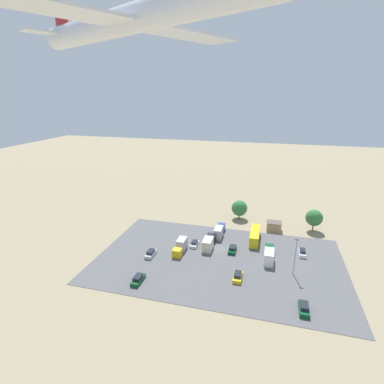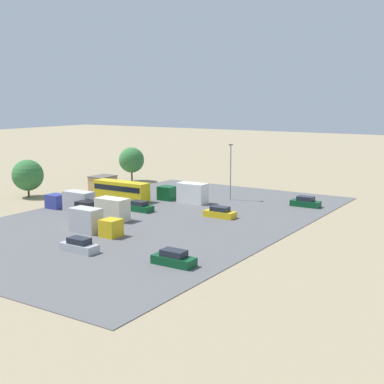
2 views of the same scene
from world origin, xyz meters
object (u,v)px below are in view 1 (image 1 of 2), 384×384
at_px(parked_car_1, 195,244).
at_px(parked_car_5, 304,308).
at_px(parked_car_0, 138,279).
at_px(parked_truck_2, 269,255).
at_px(parked_car_3, 151,253).
at_px(parked_car_6, 232,249).
at_px(parked_car_2, 302,253).
at_px(shed_building, 274,226).
at_px(airplane, 136,18).
at_px(parked_car_4, 238,276).
at_px(parked_truck_3, 209,242).
at_px(parked_truck_0, 181,246).
at_px(parked_truck_1, 219,231).
at_px(bus, 255,235).

height_order(parked_car_1, parked_car_5, parked_car_5).
distance_m(parked_car_0, parked_truck_2, 34.24).
distance_m(parked_car_3, parked_car_6, 22.54).
relative_size(parked_car_2, parked_car_3, 0.96).
distance_m(shed_building, parked_car_2, 16.15).
relative_size(parked_truck_2, airplane, 0.22).
relative_size(parked_car_4, parked_truck_2, 0.53).
relative_size(parked_car_3, parked_truck_3, 0.53).
distance_m(parked_truck_0, airplane, 60.21).
xyz_separation_m(parked_car_0, parked_truck_1, (-13.96, -28.75, 0.76)).
xyz_separation_m(parked_car_0, airplane, (-11.47, 18.71, 49.34)).
distance_m(parked_truck_1, airplane, 67.97).
height_order(parked_car_6, parked_truck_1, parked_truck_1).
distance_m(parked_car_3, parked_truck_2, 31.51).
bearing_deg(parked_car_0, shed_building, -129.11).
relative_size(bus, parked_car_1, 2.55).
height_order(parked_car_1, parked_car_4, parked_car_4).
bearing_deg(parked_car_4, airplane, 67.36).
bearing_deg(parked_car_6, parked_car_5, -49.73).
bearing_deg(bus, parked_car_6, 55.74).
bearing_deg(parked_car_2, parked_car_5, -93.41).
bearing_deg(airplane, parked_truck_1, -155.32).
xyz_separation_m(parked_car_0, parked_car_5, (-36.51, 0.40, 0.01)).
height_order(parked_car_6, airplane, airplane).
relative_size(parked_car_0, parked_truck_0, 0.64).
xyz_separation_m(parked_car_5, parked_truck_1, (22.54, -29.15, 0.75)).
relative_size(parked_car_2, parked_car_6, 0.95).
bearing_deg(bus, parked_truck_3, 30.88).
height_order(bus, parked_car_2, bus).
height_order(bus, airplane, airplane).
bearing_deg(parked_truck_1, airplane, -93.01).
bearing_deg(parked_car_2, bus, 158.92).
xyz_separation_m(bus, parked_truck_1, (10.86, -0.71, -0.29)).
distance_m(bus, parked_car_6, 9.88).
relative_size(parked_car_2, parked_car_5, 0.93).
relative_size(parked_car_2, airplane, 0.11).
distance_m(parked_car_0, parked_car_6, 27.73).
distance_m(parked_car_5, parked_truck_2, 19.74).
xyz_separation_m(parked_car_2, parked_truck_2, (8.74, 5.09, 0.83)).
bearing_deg(parked_car_0, parked_car_6, -134.09).
height_order(parked_truck_0, parked_truck_3, parked_truck_3).
height_order(parked_truck_1, airplane, airplane).
distance_m(parked_car_5, parked_truck_1, 36.86).
bearing_deg(parked_truck_0, parked_car_0, 71.96).
bearing_deg(parked_truck_1, parked_car_4, -68.81).
bearing_deg(parked_truck_1, parked_truck_3, -100.76).
height_order(parked_truck_3, airplane, airplane).
bearing_deg(shed_building, parked_car_5, 99.46).
bearing_deg(parked_truck_2, parked_car_0, -148.45).
bearing_deg(parked_truck_2, bus, 113.19).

